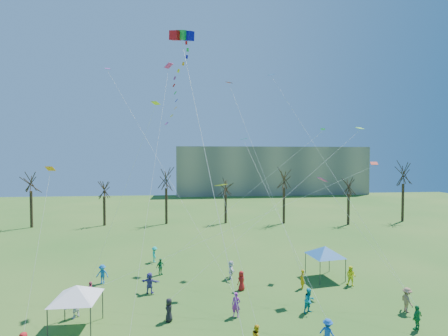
{
  "coord_description": "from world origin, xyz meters",
  "views": [
    {
      "loc": [
        -3.09,
        -17.47,
        11.79
      ],
      "look_at": [
        -0.85,
        5.0,
        11.0
      ],
      "focal_mm": 25.0,
      "sensor_mm": 36.0,
      "label": 1
    }
  ],
  "objects": [
    {
      "name": "bare_tree_row",
      "position": [
        5.23,
        36.62,
        6.86
      ],
      "size": [
        70.92,
        8.92,
        10.8
      ],
      "color": "black",
      "rests_on": "ground"
    },
    {
      "name": "canopy_tent_blue",
      "position": [
        9.7,
        11.45,
        2.64
      ],
      "size": [
        4.12,
        4.12,
        3.12
      ],
      "color": "#3F3F44",
      "rests_on": "ground"
    },
    {
      "name": "small_kites_aloft",
      "position": [
        1.13,
        11.09,
        13.9
      ],
      "size": [
        27.02,
        18.44,
        31.02
      ],
      "color": "orange",
      "rests_on": "ground"
    },
    {
      "name": "big_box_kite",
      "position": [
        -4.0,
        7.71,
        17.6
      ],
      "size": [
        2.89,
        6.25,
        22.5
      ],
      "color": "red",
      "rests_on": "ground"
    },
    {
      "name": "canopy_tent_white",
      "position": [
        -11.03,
        4.34,
        2.6
      ],
      "size": [
        4.09,
        4.09,
        3.07
      ],
      "color": "#3F3F44",
      "rests_on": "ground"
    },
    {
      "name": "festival_crowd",
      "position": [
        -0.93,
        7.58,
        0.87
      ],
      "size": [
        26.84,
        18.57,
        1.86
      ],
      "color": "red",
      "rests_on": "ground"
    },
    {
      "name": "distant_building",
      "position": [
        22.0,
        82.0,
        7.5
      ],
      "size": [
        60.0,
        14.0,
        15.0
      ],
      "primitive_type": "cube",
      "color": "gray",
      "rests_on": "ground"
    }
  ]
}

